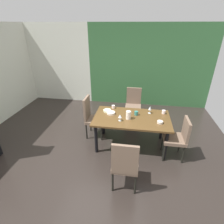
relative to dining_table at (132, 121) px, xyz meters
The scene contains 17 objects.
ground_plane 1.13m from the dining_table, 143.63° to the right, with size 6.28×6.15×0.02m, color #2A231F.
back_panel_interior 3.76m from the dining_table, 137.76° to the left, with size 2.28×0.10×2.65m, color silver.
garden_window_panel 2.60m from the dining_table, 80.77° to the left, with size 4.00×0.10×2.65m, color #356739.
dining_table is the anchor object (origin of this frame).
chair_head_far 1.24m from the dining_table, 90.62° to the left, with size 0.44×0.45×0.97m.
chair_head_near 1.25m from the dining_table, 91.54° to the right, with size 0.44×0.44×1.00m.
chair_left_far 1.03m from the dining_table, 165.15° to the left, with size 0.45×0.44×1.04m.
chair_right_near 1.02m from the dining_table, 15.01° to the right, with size 0.44×0.44×0.91m.
wine_glass_near_window 0.52m from the dining_table, 34.08° to the left, with size 0.07×0.07×0.17m.
wine_glass_corner 0.36m from the dining_table, 141.90° to the right, with size 0.07×0.07×0.15m.
serving_bowl_right 0.63m from the dining_table, 161.02° to the left, with size 0.18×0.18×0.04m, color beige.
serving_bowl_south 0.62m from the dining_table, 15.60° to the right, with size 0.12×0.12×0.05m, color beige.
serving_bowl_east 0.51m from the dining_table, 168.59° to the left, with size 0.19×0.19×0.04m, color silver.
cup_rear 0.63m from the dining_table, 139.90° to the left, with size 0.08×0.08×0.08m, color white.
cup_west 0.78m from the dining_table, 22.17° to the left, with size 0.08×0.08×0.08m, color white.
cup_near_shelf 0.20m from the dining_table, 55.24° to the left, with size 0.08×0.08×0.09m, color #2F786F.
pitcher_center 0.21m from the dining_table, 132.53° to the right, with size 0.12×0.11×0.18m.
Camera 1 is at (0.82, -2.88, 2.58)m, focal length 28.00 mm.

